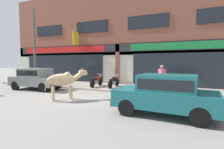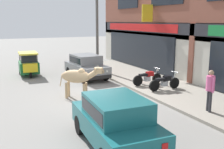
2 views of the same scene
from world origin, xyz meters
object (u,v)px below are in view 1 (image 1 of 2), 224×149
object	(u,v)px
car_0	(166,93)
car_1	(36,78)
cow	(64,80)
motorcycle_1	(114,82)
pedestrian	(162,75)
utility_pole	(35,47)
motorcycle_0	(96,81)

from	to	relation	value
car_0	car_1	world-z (taller)	same
cow	motorcycle_1	world-z (taller)	cow
cow	pedestrian	world-z (taller)	pedestrian
cow	utility_pole	size ratio (longest dim) A/B	0.30
motorcycle_1	utility_pole	distance (m)	7.01
motorcycle_1	utility_pole	xyz separation A→B (m)	(-6.43, -0.99, 2.61)
motorcycle_1	motorcycle_0	bearing A→B (deg)	-172.39
cow	car_0	size ratio (longest dim) A/B	0.49
car_0	cow	bearing A→B (deg)	173.82
motorcycle_0	motorcycle_1	bearing A→B (deg)	7.61
car_1	pedestrian	size ratio (longest dim) A/B	2.32
utility_pole	motorcycle_0	bearing A→B (deg)	9.00
car_1	motorcycle_1	world-z (taller)	car_1
cow	car_0	world-z (taller)	cow
car_1	pedestrian	bearing A→B (deg)	13.80
motorcycle_1	car_0	bearing A→B (deg)	-49.13
cow	motorcycle_1	xyz separation A→B (m)	(0.87, 4.23, -0.50)
cow	motorcycle_0	xyz separation A→B (m)	(-0.42, 4.05, -0.50)
cow	motorcycle_1	bearing A→B (deg)	78.32
car_0	pedestrian	bearing A→B (deg)	100.27
cow	motorcycle_0	world-z (taller)	cow
car_1	pedestrian	xyz separation A→B (m)	(8.12, 1.99, 0.29)
cow	utility_pole	world-z (taller)	utility_pole
cow	utility_pole	xyz separation A→B (m)	(-5.56, 3.24, 2.11)
car_0	utility_pole	size ratio (longest dim) A/B	0.61
cow	motorcycle_1	distance (m)	4.35
car_1	motorcycle_1	bearing A→B (deg)	26.83
cow	motorcycle_0	size ratio (longest dim) A/B	0.99
car_0	car_1	distance (m)	9.21
cow	pedestrian	distance (m)	5.68
cow	car_1	distance (m)	4.31
car_0	motorcycle_1	bearing A→B (deg)	130.87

